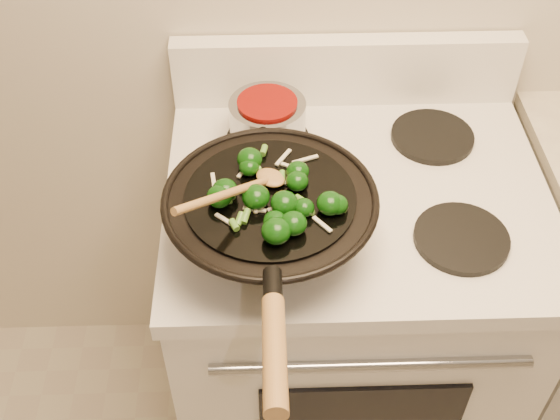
{
  "coord_description": "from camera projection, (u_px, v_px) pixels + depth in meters",
  "views": [
    {
      "loc": [
        -0.28,
        0.14,
        1.91
      ],
      "look_at": [
        -0.26,
        1.01,
        1.02
      ],
      "focal_mm": 45.0,
      "sensor_mm": 36.0,
      "label": 1
    }
  ],
  "objects": [
    {
      "name": "stove",
      "position": [
        343.0,
        317.0,
        1.75
      ],
      "size": [
        0.78,
        0.67,
        1.08
      ],
      "color": "white",
      "rests_on": "ground"
    },
    {
      "name": "wok",
      "position": [
        270.0,
        218.0,
        1.26
      ],
      "size": [
        0.38,
        0.64,
        0.18
      ],
      "color": "black",
      "rests_on": "stove"
    },
    {
      "name": "stirfry",
      "position": [
        275.0,
        198.0,
        1.2
      ],
      "size": [
        0.24,
        0.25,
        0.04
      ],
      "color": "#0B3708",
      "rests_on": "wok"
    },
    {
      "name": "wooden_spoon",
      "position": [
        245.0,
        187.0,
        1.19
      ],
      "size": [
        0.19,
        0.21,
        0.11
      ],
      "color": "#A0753F",
      "rests_on": "wok"
    },
    {
      "name": "saucepan",
      "position": [
        267.0,
        120.0,
        1.48
      ],
      "size": [
        0.16,
        0.26,
        0.1
      ],
      "color": "#999CA2",
      "rests_on": "stove"
    }
  ]
}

